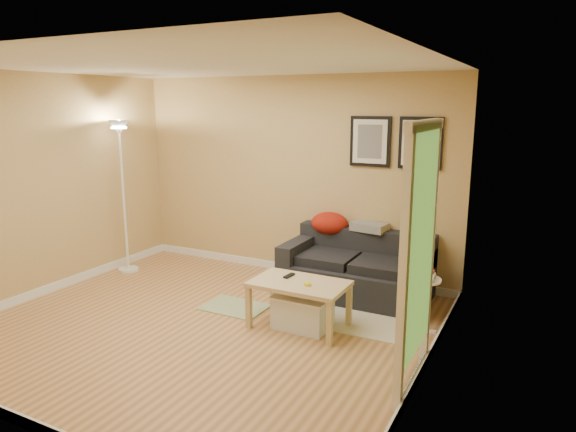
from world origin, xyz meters
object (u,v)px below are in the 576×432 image
object	(u,v)px
coffee_table	(299,304)
side_table	(421,304)
floor_lamp	(124,201)
sofa	(356,266)
storage_bin	(303,311)
book_stack	(425,275)

from	to	relation	value
coffee_table	side_table	xyz separation A→B (m)	(1.13, 0.48, 0.03)
coffee_table	floor_lamp	xyz separation A→B (m)	(-2.89, 0.57, 0.73)
sofa	coffee_table	xyz separation A→B (m)	(-0.21, -1.09, -0.13)
storage_bin	coffee_table	bearing A→B (deg)	-177.86
coffee_table	sofa	bearing A→B (deg)	75.13
coffee_table	floor_lamp	world-z (taller)	floor_lamp
sofa	storage_bin	bearing A→B (deg)	-98.91
storage_bin	floor_lamp	distance (m)	3.09
coffee_table	storage_bin	size ratio (longest dim) A/B	1.70
floor_lamp	book_stack	bearing A→B (deg)	-1.27
storage_bin	side_table	distance (m)	1.19
storage_bin	book_stack	world-z (taller)	book_stack
sofa	coffee_table	distance (m)	1.12
sofa	floor_lamp	distance (m)	3.20
coffee_table	book_stack	distance (m)	1.29
floor_lamp	sofa	bearing A→B (deg)	9.59
coffee_table	floor_lamp	size ratio (longest dim) A/B	0.47
side_table	book_stack	distance (m)	0.31
side_table	floor_lamp	xyz separation A→B (m)	(-4.02, 0.09, 0.69)
coffee_table	floor_lamp	bearing A→B (deg)	165.06
sofa	side_table	xyz separation A→B (m)	(0.92, -0.61, -0.10)
side_table	book_stack	bearing A→B (deg)	-1.27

